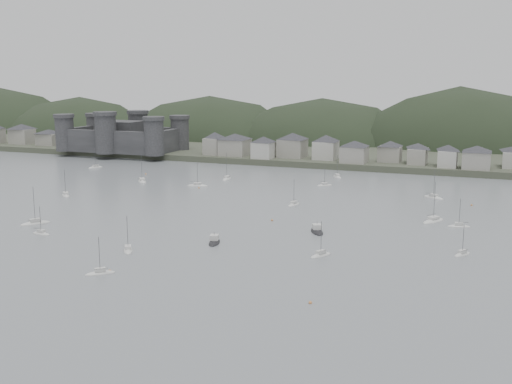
% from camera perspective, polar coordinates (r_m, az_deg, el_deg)
% --- Properties ---
extents(ground, '(900.00, 900.00, 0.00)m').
position_cam_1_polar(ground, '(141.36, -11.25, -7.65)').
color(ground, slate).
rests_on(ground, ground).
extents(far_shore_land, '(900.00, 250.00, 3.00)m').
position_cam_1_polar(far_shore_land, '(416.27, 11.14, 4.62)').
color(far_shore_land, '#383D2D').
rests_on(far_shore_land, ground).
extents(forested_ridge, '(851.55, 103.94, 102.57)m').
position_cam_1_polar(forested_ridge, '(391.96, 11.09, 2.37)').
color(forested_ridge, black).
rests_on(forested_ridge, ground).
extents(castle, '(66.00, 43.00, 20.00)m').
position_cam_1_polar(castle, '(352.07, -12.11, 5.06)').
color(castle, '#2D2D2F').
rests_on(castle, far_shore_land).
extents(waterfront_town, '(451.48, 28.46, 12.92)m').
position_cam_1_polar(waterfront_town, '(298.85, 16.87, 3.43)').
color(waterfront_town, gray).
rests_on(waterfront_town, far_shore_land).
extents(sailboat_lead, '(6.27, 5.83, 8.92)m').
position_cam_1_polar(sailboat_lead, '(252.24, 6.29, 0.61)').
color(sailboat_lead, silver).
rests_on(sailboat_lead, ground).
extents(moored_fleet, '(267.48, 177.87, 13.25)m').
position_cam_1_polar(moored_fleet, '(208.25, -2.11, -1.47)').
color(moored_fleet, silver).
rests_on(moored_fleet, ground).
extents(motor_launch_near, '(6.77, 9.09, 4.05)m').
position_cam_1_polar(motor_launch_near, '(177.80, 5.60, -3.60)').
color(motor_launch_near, black).
rests_on(motor_launch_near, ground).
extents(motor_launch_far, '(4.82, 8.28, 3.87)m').
position_cam_1_polar(motor_launch_far, '(166.13, -3.83, -4.59)').
color(motor_launch_far, black).
rests_on(motor_launch_far, ground).
extents(mooring_buoys, '(169.04, 128.50, 0.70)m').
position_cam_1_polar(mooring_buoys, '(189.40, -0.88, -2.70)').
color(mooring_buoys, '#CB7F43').
rests_on(mooring_buoys, ground).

